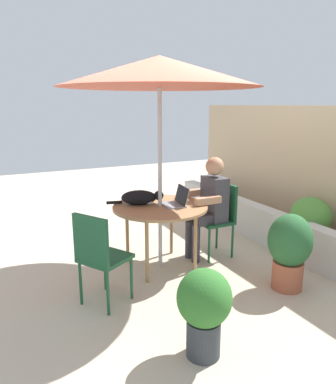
% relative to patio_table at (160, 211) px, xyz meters
% --- Properties ---
extents(ground_plane, '(14.00, 14.00, 0.00)m').
position_rel_patio_table_xyz_m(ground_plane, '(0.00, 0.00, -0.68)').
color(ground_plane, '#BCAD93').
extents(fence_back, '(4.68, 0.08, 1.85)m').
position_rel_patio_table_xyz_m(fence_back, '(0.00, 2.18, 0.24)').
color(fence_back, tan).
rests_on(fence_back, ground).
extents(planter_wall_low, '(4.21, 0.20, 0.49)m').
position_rel_patio_table_xyz_m(planter_wall_low, '(0.00, 1.60, -0.44)').
color(planter_wall_low, beige).
rests_on(planter_wall_low, ground).
extents(patio_table, '(1.07, 1.07, 0.74)m').
position_rel_patio_table_xyz_m(patio_table, '(0.00, 0.00, 0.00)').
color(patio_table, '#9E754C').
rests_on(patio_table, ground).
extents(patio_umbrella, '(2.14, 2.14, 2.35)m').
position_rel_patio_table_xyz_m(patio_umbrella, '(0.00, 0.00, 1.50)').
color(patio_umbrella, '#B7B7BC').
rests_on(patio_umbrella, ground).
extents(chair_occupied, '(0.40, 0.40, 0.91)m').
position_rel_patio_table_xyz_m(chair_occupied, '(0.00, 0.82, -0.14)').
color(chair_occupied, '#194C2D').
rests_on(chair_occupied, ground).
extents(chair_empty, '(0.55, 0.55, 0.91)m').
position_rel_patio_table_xyz_m(chair_empty, '(0.52, -0.87, -0.14)').
color(chair_empty, '#194C2D').
rests_on(chair_empty, ground).
extents(person_seated, '(0.48, 0.48, 1.25)m').
position_rel_patio_table_xyz_m(person_seated, '(0.00, 0.66, 0.03)').
color(person_seated, '#3F3F47').
rests_on(person_seated, ground).
extents(laptop, '(0.33, 0.29, 0.21)m').
position_rel_patio_table_xyz_m(laptop, '(0.06, 0.19, 0.12)').
color(laptop, gray).
rests_on(laptop, patio_table).
extents(cat, '(0.35, 0.61, 0.17)m').
position_rel_patio_table_xyz_m(cat, '(-0.14, -0.17, 0.14)').
color(cat, black).
rests_on(cat, patio_table).
extents(potted_plant_near_fence, '(0.44, 0.44, 0.80)m').
position_rel_patio_table_xyz_m(potted_plant_near_fence, '(1.06, 0.95, -0.24)').
color(potted_plant_near_fence, '#9E5138').
rests_on(potted_plant_near_fence, ground).
extents(potted_plant_by_chair, '(0.41, 0.41, 0.70)m').
position_rel_patio_table_xyz_m(potted_plant_by_chair, '(1.56, -0.38, -0.27)').
color(potted_plant_by_chair, '#33383D').
rests_on(potted_plant_by_chair, ground).
extents(potted_plant_corner, '(0.50, 0.50, 0.74)m').
position_rel_patio_table_xyz_m(potted_plant_corner, '(0.49, 1.85, -0.28)').
color(potted_plant_corner, '#9E5138').
rests_on(potted_plant_corner, ground).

